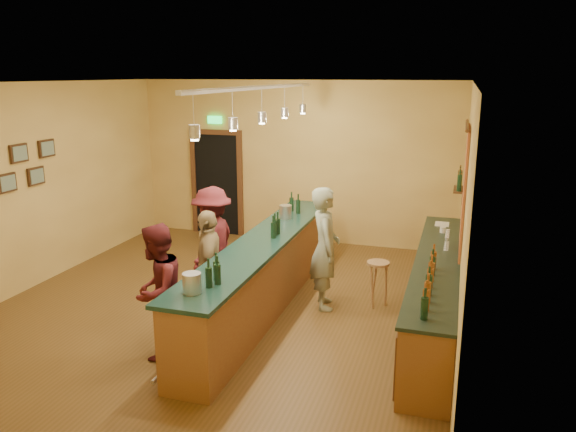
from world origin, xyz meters
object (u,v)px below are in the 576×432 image
(back_counter, at_px, (436,291))
(bartender, at_px, (325,248))
(bar_stool, at_px, (378,271))
(customer_b, at_px, (209,267))
(customer_c, at_px, (213,242))
(customer_a, at_px, (157,291))
(tasting_bar, at_px, (264,269))

(back_counter, distance_m, bartender, 1.64)
(bartender, distance_m, bar_stool, 0.86)
(customer_b, xyz_separation_m, customer_c, (-0.38, 0.93, 0.05))
(back_counter, bearing_deg, customer_a, -149.54)
(customer_c, height_order, bar_stool, customer_c)
(bar_stool, bearing_deg, back_counter, -26.11)
(back_counter, relative_size, customer_a, 2.78)
(tasting_bar, height_order, bartender, bartender)
(back_counter, relative_size, tasting_bar, 0.89)
(bartender, bearing_deg, customer_a, 122.06)
(bar_stool, bearing_deg, bartender, -161.02)
(back_counter, distance_m, bar_stool, 0.94)
(tasting_bar, xyz_separation_m, bar_stool, (1.55, 0.60, -0.08))
(customer_a, bearing_deg, bar_stool, 132.48)
(bartender, height_order, customer_a, bartender)
(bartender, bearing_deg, bar_stool, -91.20)
(back_counter, distance_m, tasting_bar, 2.40)
(customer_c, relative_size, bar_stool, 2.50)
(tasting_bar, height_order, customer_a, customer_a)
(customer_a, height_order, customer_c, customer_c)
(customer_b, height_order, bar_stool, customer_b)
(back_counter, height_order, tasting_bar, tasting_bar)
(bartender, relative_size, customer_a, 1.09)
(back_counter, bearing_deg, customer_c, 177.89)
(tasting_bar, relative_size, bar_stool, 7.56)
(back_counter, xyz_separation_m, tasting_bar, (-2.40, -0.18, 0.12))
(customer_b, bearing_deg, tasting_bar, 117.14)
(tasting_bar, bearing_deg, bartender, 22.86)
(back_counter, bearing_deg, bartender, 174.13)
(back_counter, bearing_deg, bar_stool, 153.89)
(customer_a, relative_size, customer_b, 1.03)
(tasting_bar, distance_m, customer_b, 0.85)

